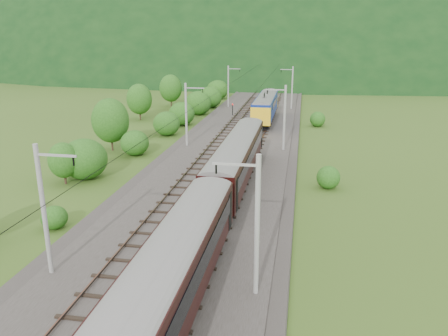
# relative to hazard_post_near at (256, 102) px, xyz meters

# --- Properties ---
(ground) EXTENTS (600.00, 600.00, 0.00)m
(ground) POSITION_rel_hazard_post_near_xyz_m (0.71, -65.28, -1.16)
(ground) COLOR #375219
(ground) RESTS_ON ground
(railbed) EXTENTS (14.00, 220.00, 0.30)m
(railbed) POSITION_rel_hazard_post_near_xyz_m (0.71, -55.28, -1.01)
(railbed) COLOR #38332D
(railbed) RESTS_ON ground
(track_left) EXTENTS (2.40, 220.00, 0.27)m
(track_left) POSITION_rel_hazard_post_near_xyz_m (-1.69, -55.28, -0.79)
(track_left) COLOR brown
(track_left) RESTS_ON railbed
(track_right) EXTENTS (2.40, 220.00, 0.27)m
(track_right) POSITION_rel_hazard_post_near_xyz_m (3.11, -55.28, -0.79)
(track_right) COLOR brown
(track_right) RESTS_ON railbed
(catenary_left) EXTENTS (2.54, 192.28, 8.00)m
(catenary_left) POSITION_rel_hazard_post_near_xyz_m (-5.41, -33.28, 3.34)
(catenary_left) COLOR gray
(catenary_left) RESTS_ON railbed
(catenary_right) EXTENTS (2.54, 192.28, 8.00)m
(catenary_right) POSITION_rel_hazard_post_near_xyz_m (6.83, -33.28, 3.34)
(catenary_right) COLOR gray
(catenary_right) RESTS_ON railbed
(overhead_wires) EXTENTS (4.83, 198.00, 0.03)m
(overhead_wires) POSITION_rel_hazard_post_near_xyz_m (0.71, -55.28, 5.94)
(overhead_wires) COLOR black
(overhead_wires) RESTS_ON ground
(mountain_main) EXTENTS (504.00, 360.00, 244.00)m
(mountain_main) POSITION_rel_hazard_post_near_xyz_m (0.71, 194.72, -1.16)
(mountain_main) COLOR black
(mountain_main) RESTS_ON ground
(mountain_ridge) EXTENTS (336.00, 280.00, 132.00)m
(mountain_ridge) POSITION_rel_hazard_post_near_xyz_m (-119.29, 234.72, -1.16)
(mountain_ridge) COLOR black
(mountain_ridge) RESTS_ON ground
(hazard_post_near) EXTENTS (0.18, 0.18, 1.71)m
(hazard_post_near) POSITION_rel_hazard_post_near_xyz_m (0.00, 0.00, 0.00)
(hazard_post_near) COLOR red
(hazard_post_near) RESTS_ON railbed
(hazard_post_far) EXTENTS (0.16, 0.16, 1.47)m
(hazard_post_far) POSITION_rel_hazard_post_near_xyz_m (1.01, 1.12, -0.12)
(hazard_post_far) COLOR red
(hazard_post_far) RESTS_ON railbed
(signal) EXTENTS (0.23, 0.23, 2.05)m
(signal) POSITION_rel_hazard_post_near_xyz_m (-3.15, -10.50, 0.35)
(signal) COLOR black
(signal) RESTS_ON railbed
(vegetation_left) EXTENTS (13.79, 144.16, 7.09)m
(vegetation_left) POSITION_rel_hazard_post_near_xyz_m (-12.67, -32.47, 1.46)
(vegetation_left) COLOR #1F4B14
(vegetation_left) RESTS_ON ground
(vegetation_right) EXTENTS (5.67, 93.74, 2.29)m
(vegetation_right) POSITION_rel_hazard_post_near_xyz_m (12.56, -55.75, -0.11)
(vegetation_right) COLOR #1F4B14
(vegetation_right) RESTS_ON ground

